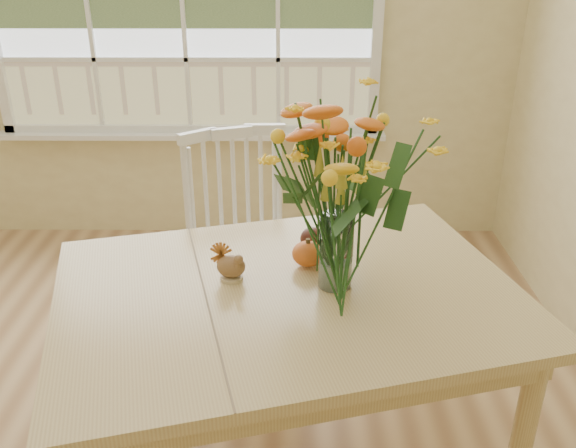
{
  "coord_description": "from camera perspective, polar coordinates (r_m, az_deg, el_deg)",
  "views": [
    {
      "loc": [
        0.63,
        -1.48,
        1.81
      ],
      "look_at": [
        0.62,
        0.22,
        1.01
      ],
      "focal_mm": 38.0,
      "sensor_mm": 36.0,
      "label": 1
    }
  ],
  "objects": [
    {
      "name": "wall_back",
      "position": [
        3.82,
        -9.64,
        18.0
      ],
      "size": [
        4.0,
        0.02,
        2.7
      ],
      "primitive_type": "cube",
      "color": "#D5C488",
      "rests_on": "floor"
    },
    {
      "name": "dining_table",
      "position": [
        2.03,
        -0.0,
        -8.25
      ],
      "size": [
        1.68,
        1.39,
        0.79
      ],
      "rotation": [
        0.0,
        0.0,
        0.26
      ],
      "color": "tan",
      "rests_on": "floor"
    },
    {
      "name": "windsor_chair",
      "position": [
        2.79,
        -4.36,
        -1.13
      ],
      "size": [
        0.61,
        0.59,
        1.03
      ],
      "rotation": [
        0.0,
        0.0,
        0.35
      ],
      "color": "white",
      "rests_on": "floor"
    },
    {
      "name": "flower_vase",
      "position": [
        1.84,
        4.76,
        4.17
      ],
      "size": [
        0.51,
        0.51,
        0.61
      ],
      "color": "white",
      "rests_on": "dining_table"
    },
    {
      "name": "pumpkin",
      "position": [
        2.09,
        1.86,
        -2.9
      ],
      "size": [
        0.11,
        0.11,
        0.08
      ],
      "primitive_type": "ellipsoid",
      "color": "#D85419",
      "rests_on": "dining_table"
    },
    {
      "name": "turkey_figurine",
      "position": [
        2.01,
        -5.35,
        -3.98
      ],
      "size": [
        0.1,
        0.08,
        0.12
      ],
      "rotation": [
        0.0,
        0.0,
        -0.13
      ],
      "color": "#CCB78C",
      "rests_on": "dining_table"
    },
    {
      "name": "dark_gourd",
      "position": [
        2.19,
        2.33,
        -1.48
      ],
      "size": [
        0.13,
        0.12,
        0.08
      ],
      "color": "#38160F",
      "rests_on": "dining_table"
    }
  ]
}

